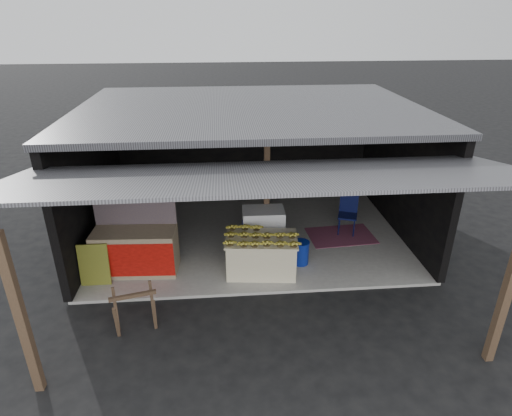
{
  "coord_description": "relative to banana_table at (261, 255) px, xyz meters",
  "views": [
    {
      "loc": [
        -0.65,
        -6.55,
        4.84
      ],
      "look_at": [
        0.04,
        1.51,
        1.1
      ],
      "focal_mm": 30.0,
      "sensor_mm": 36.0,
      "label": 1
    }
  ],
  "objects": [
    {
      "name": "neighbor_stall",
      "position": [
        -2.47,
        0.26,
        0.11
      ],
      "size": [
        1.64,
        0.81,
        1.65
      ],
      "rotation": [
        0.0,
        0.0,
        -0.05
      ],
      "color": "#998466",
      "rests_on": "concrete_slab"
    },
    {
      "name": "green_signboard",
      "position": [
        -3.19,
        -0.15,
        0.04
      ],
      "size": [
        0.56,
        0.13,
        0.84
      ],
      "primitive_type": "cube",
      "rotation": [
        -0.12,
        0.0,
        0.0
      ],
      "color": "black",
      "rests_on": "concrete_slab"
    },
    {
      "name": "water_barrel",
      "position": [
        0.84,
        0.24,
        -0.15
      ],
      "size": [
        0.32,
        0.32,
        0.47
      ],
      "primitive_type": "cylinder",
      "color": "navy",
      "rests_on": "concrete_slab"
    },
    {
      "name": "magenta_rug",
      "position": [
        2.0,
        1.33,
        -0.38
      ],
      "size": [
        1.57,
        1.11,
        0.01
      ],
      "primitive_type": "cube",
      "rotation": [
        0.0,
        0.0,
        0.07
      ],
      "color": "maroon",
      "rests_on": "concrete_slab"
    },
    {
      "name": "banana_table",
      "position": [
        0.0,
        0.0,
        0.0
      ],
      "size": [
        1.48,
        1.01,
        0.77
      ],
      "rotation": [
        0.0,
        0.0,
        -0.11
      ],
      "color": "beige",
      "rests_on": "concrete_slab"
    },
    {
      "name": "picture_frames",
      "position": [
        -0.24,
        4.19,
        1.48
      ],
      "size": [
        1.62,
        0.04,
        0.46
      ],
      "color": "black",
      "rests_on": "shophouse"
    },
    {
      "name": "sawhorse",
      "position": [
        -2.22,
        -1.49,
        0.01
      ],
      "size": [
        0.77,
        0.76,
        0.72
      ],
      "rotation": [
        0.0,
        0.0,
        0.23
      ],
      "color": "#503928",
      "rests_on": "ground"
    },
    {
      "name": "banana_pile",
      "position": [
        -0.0,
        0.0,
        0.46
      ],
      "size": [
        1.36,
        0.9,
        0.15
      ],
      "primitive_type": null,
      "rotation": [
        0.0,
        0.0,
        -0.11
      ],
      "color": "gold",
      "rests_on": "banana_table"
    },
    {
      "name": "white_crate",
      "position": [
        0.12,
        0.85,
        0.1
      ],
      "size": [
        0.88,
        0.61,
        0.97
      ],
      "rotation": [
        0.0,
        0.0,
        -0.01
      ],
      "color": "white",
      "rests_on": "concrete_slab"
    },
    {
      "name": "concrete_slab",
      "position": [
        -0.08,
        1.8,
        -0.42
      ],
      "size": [
        7.0,
        5.0,
        0.06
      ],
      "primitive_type": "cube",
      "color": "gray",
      "rests_on": "ground"
    },
    {
      "name": "plastic_chair",
      "position": [
        2.19,
        1.56,
        0.14
      ],
      "size": [
        0.54,
        0.54,
        0.9
      ],
      "rotation": [
        0.0,
        0.0,
        -0.34
      ],
      "color": "#0A0F3B",
      "rests_on": "concrete_slab"
    },
    {
      "name": "shophouse",
      "position": [
        -0.08,
        2.11,
        1.65
      ],
      "size": [
        7.4,
        7.29,
        3.02
      ],
      "color": "black",
      "rests_on": "ground"
    },
    {
      "name": "ground",
      "position": [
        -0.08,
        -0.7,
        -0.45
      ],
      "size": [
        80.0,
        80.0,
        0.0
      ],
      "primitive_type": "plane",
      "color": "black",
      "rests_on": "ground"
    }
  ]
}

